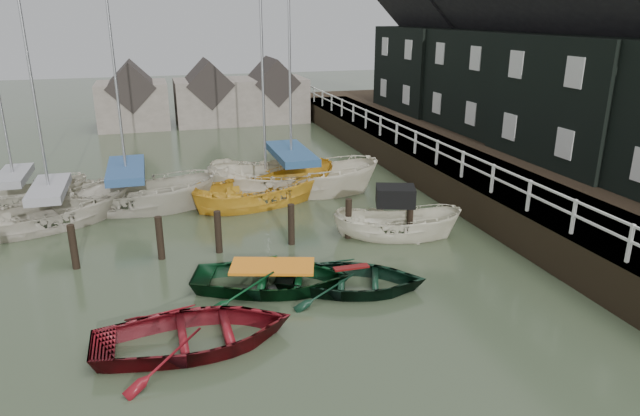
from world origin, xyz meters
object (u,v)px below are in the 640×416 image
object	(u,v)px
rowboat_dkgreen	(351,289)
sailboat_b	(130,207)
sailboat_a	(54,223)
sailboat_c	(267,201)
rowboat_green	(273,288)
sailboat_e	(19,205)
rowboat_red	(196,346)
sailboat_d	(292,190)
motorboat	(396,234)

from	to	relation	value
rowboat_dkgreen	sailboat_b	distance (m)	10.88
sailboat_a	sailboat_c	world-z (taller)	sailboat_a
rowboat_green	sailboat_e	distance (m)	12.91
sailboat_b	sailboat_e	bearing A→B (deg)	83.76
sailboat_a	sailboat_b	xyz separation A→B (m)	(2.62, 1.14, -0.00)
rowboat_green	sailboat_e	xyz separation A→B (m)	(-8.25, 9.92, 0.06)
rowboat_red	rowboat_dkgreen	world-z (taller)	rowboat_red
sailboat_d	rowboat_red	bearing A→B (deg)	176.35
rowboat_green	sailboat_d	xyz separation A→B (m)	(2.71, 8.78, 0.06)
sailboat_b	rowboat_green	bearing A→B (deg)	-141.00
motorboat	sailboat_b	size ratio (longest dim) A/B	0.37
rowboat_green	sailboat_d	size ratio (longest dim) A/B	0.39
rowboat_green	sailboat_a	xyz separation A→B (m)	(-6.58, 7.24, 0.07)
sailboat_a	sailboat_d	bearing A→B (deg)	-104.71
rowboat_green	sailboat_e	size ratio (longest dim) A/B	0.50
rowboat_dkgreen	sailboat_e	bearing A→B (deg)	65.54
rowboat_red	motorboat	distance (m)	8.76
rowboat_red	sailboat_e	xyz separation A→B (m)	(-5.92, 12.31, 0.06)
sailboat_c	sailboat_d	size ratio (longest dim) A/B	0.98
sailboat_d	sailboat_e	bearing A→B (deg)	104.72
sailboat_b	sailboat_d	distance (m)	6.69
rowboat_green	sailboat_a	size ratio (longest dim) A/B	0.39
rowboat_dkgreen	motorboat	xyz separation A→B (m)	(2.80, 3.26, 0.10)
rowboat_red	sailboat_b	xyz separation A→B (m)	(-1.64, 10.76, 0.06)
sailboat_a	sailboat_c	size ratio (longest dim) A/B	1.01
rowboat_red	sailboat_b	size ratio (longest dim) A/B	0.37
rowboat_red	sailboat_d	world-z (taller)	sailboat_d
rowboat_red	sailboat_c	size ratio (longest dim) A/B	0.41
motorboat	sailboat_c	size ratio (longest dim) A/B	0.41
motorboat	sailboat_e	distance (m)	15.04
rowboat_green	sailboat_a	bearing A→B (deg)	59.49
rowboat_red	rowboat_green	world-z (taller)	rowboat_red
sailboat_c	sailboat_e	world-z (taller)	sailboat_c
sailboat_e	motorboat	bearing A→B (deg)	-121.04
rowboat_green	motorboat	world-z (taller)	motorboat
sailboat_c	rowboat_dkgreen	bearing A→B (deg)	167.34
sailboat_c	sailboat_e	xyz separation A→B (m)	(-9.64, 2.17, 0.05)
rowboat_red	sailboat_b	bearing A→B (deg)	8.07
rowboat_red	motorboat	xyz separation A→B (m)	(7.21, 4.98, 0.10)
sailboat_a	sailboat_e	distance (m)	3.16
rowboat_dkgreen	sailboat_d	distance (m)	9.48
sailboat_a	sailboat_d	size ratio (longest dim) A/B	0.99
rowboat_red	sailboat_e	size ratio (longest dim) A/B	0.52
motorboat	sailboat_c	world-z (taller)	sailboat_c
rowboat_green	sailboat_d	bearing A→B (deg)	0.03
rowboat_red	rowboat_dkgreen	size ratio (longest dim) A/B	1.10
sailboat_a	sailboat_b	size ratio (longest dim) A/B	0.92
sailboat_c	sailboat_d	distance (m)	1.68
sailboat_b	rowboat_dkgreen	bearing A→B (deg)	-132.60
sailboat_b	sailboat_d	size ratio (longest dim) A/B	1.08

